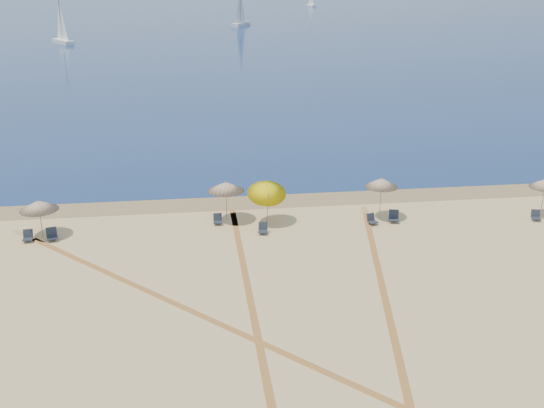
{
  "coord_description": "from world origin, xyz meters",
  "views": [
    {
      "loc": [
        -4.42,
        -15.64,
        15.31
      ],
      "look_at": [
        0.0,
        20.0,
        1.3
      ],
      "focal_mm": 42.39,
      "sensor_mm": 36.0,
      "label": 1
    }
  ],
  "objects_px": {
    "umbrella_3": "(267,190)",
    "chair_4": "(263,229)",
    "umbrella_4": "(382,183)",
    "chair_6": "(394,217)",
    "chair_1": "(28,236)",
    "umbrella_2": "(226,187)",
    "sailboat_0": "(240,12)",
    "chair_2": "(52,235)",
    "chair_3": "(218,220)",
    "sailboat_1": "(61,27)",
    "umbrella_1": "(39,205)",
    "chair_5": "(372,220)",
    "chair_7": "(536,216)"
  },
  "relations": [
    {
      "from": "chair_2",
      "to": "chair_3",
      "type": "bearing_deg",
      "value": -7.78
    },
    {
      "from": "umbrella_3",
      "to": "sailboat_0",
      "type": "bearing_deg",
      "value": 86.32
    },
    {
      "from": "sailboat_0",
      "to": "sailboat_1",
      "type": "relative_size",
      "value": 1.1
    },
    {
      "from": "chair_1",
      "to": "chair_4",
      "type": "relative_size",
      "value": 0.95
    },
    {
      "from": "umbrella_4",
      "to": "chair_1",
      "type": "distance_m",
      "value": 21.04
    },
    {
      "from": "chair_4",
      "to": "sailboat_0",
      "type": "height_order",
      "value": "sailboat_0"
    },
    {
      "from": "chair_6",
      "to": "chair_7",
      "type": "height_order",
      "value": "chair_6"
    },
    {
      "from": "sailboat_1",
      "to": "chair_4",
      "type": "bearing_deg",
      "value": -105.73
    },
    {
      "from": "umbrella_3",
      "to": "umbrella_4",
      "type": "relative_size",
      "value": 1.08
    },
    {
      "from": "umbrella_3",
      "to": "chair_2",
      "type": "distance_m",
      "value": 12.7
    },
    {
      "from": "chair_5",
      "to": "chair_7",
      "type": "distance_m",
      "value": 10.22
    },
    {
      "from": "chair_1",
      "to": "chair_5",
      "type": "distance_m",
      "value": 20.17
    },
    {
      "from": "chair_4",
      "to": "chair_5",
      "type": "relative_size",
      "value": 0.95
    },
    {
      "from": "umbrella_2",
      "to": "sailboat_0",
      "type": "bearing_deg",
      "value": 85.1
    },
    {
      "from": "chair_2",
      "to": "chair_4",
      "type": "xyz_separation_m",
      "value": [
        12.11,
        -0.55,
        -0.03
      ]
    },
    {
      "from": "umbrella_1",
      "to": "chair_5",
      "type": "distance_m",
      "value": 19.59
    },
    {
      "from": "sailboat_0",
      "to": "chair_2",
      "type": "bearing_deg",
      "value": -71.7
    },
    {
      "from": "chair_2",
      "to": "chair_7",
      "type": "distance_m",
      "value": 29.04
    },
    {
      "from": "chair_2",
      "to": "sailboat_1",
      "type": "distance_m",
      "value": 90.89
    },
    {
      "from": "chair_6",
      "to": "sailboat_0",
      "type": "bearing_deg",
      "value": 104.38
    },
    {
      "from": "chair_2",
      "to": "sailboat_0",
      "type": "bearing_deg",
      "value": 65.36
    },
    {
      "from": "chair_2",
      "to": "sailboat_1",
      "type": "height_order",
      "value": "sailboat_1"
    },
    {
      "from": "chair_4",
      "to": "umbrella_1",
      "type": "bearing_deg",
      "value": -175.67
    },
    {
      "from": "chair_7",
      "to": "sailboat_0",
      "type": "distance_m",
      "value": 117.45
    },
    {
      "from": "umbrella_1",
      "to": "chair_2",
      "type": "relative_size",
      "value": 2.71
    },
    {
      "from": "chair_1",
      "to": "umbrella_3",
      "type": "bearing_deg",
      "value": 0.16
    },
    {
      "from": "umbrella_3",
      "to": "chair_4",
      "type": "distance_m",
      "value": 2.44
    },
    {
      "from": "chair_4",
      "to": "chair_5",
      "type": "distance_m",
      "value": 6.75
    },
    {
      "from": "umbrella_4",
      "to": "chair_6",
      "type": "distance_m",
      "value": 2.23
    },
    {
      "from": "umbrella_1",
      "to": "chair_6",
      "type": "distance_m",
      "value": 21.01
    },
    {
      "from": "umbrella_2",
      "to": "chair_5",
      "type": "bearing_deg",
      "value": -11.09
    },
    {
      "from": "chair_1",
      "to": "chair_4",
      "type": "height_order",
      "value": "chair_1"
    },
    {
      "from": "umbrella_1",
      "to": "umbrella_4",
      "type": "bearing_deg",
      "value": 0.79
    },
    {
      "from": "umbrella_3",
      "to": "chair_2",
      "type": "bearing_deg",
      "value": -175.54
    },
    {
      "from": "chair_3",
      "to": "sailboat_1",
      "type": "bearing_deg",
      "value": 106.78
    },
    {
      "from": "chair_2",
      "to": "umbrella_1",
      "type": "bearing_deg",
      "value": 118.88
    },
    {
      "from": "chair_5",
      "to": "sailboat_0",
      "type": "bearing_deg",
      "value": 70.97
    },
    {
      "from": "umbrella_1",
      "to": "umbrella_3",
      "type": "height_order",
      "value": "umbrella_3"
    },
    {
      "from": "sailboat_1",
      "to": "chair_5",
      "type": "bearing_deg",
      "value": -101.77
    },
    {
      "from": "chair_6",
      "to": "sailboat_0",
      "type": "distance_m",
      "value": 116.28
    },
    {
      "from": "chair_1",
      "to": "chair_3",
      "type": "distance_m",
      "value": 10.93
    },
    {
      "from": "chair_6",
      "to": "chair_7",
      "type": "bearing_deg",
      "value": 8.85
    },
    {
      "from": "chair_3",
      "to": "sailboat_1",
      "type": "distance_m",
      "value": 91.78
    },
    {
      "from": "chair_3",
      "to": "chair_7",
      "type": "height_order",
      "value": "chair_7"
    },
    {
      "from": "umbrella_2",
      "to": "umbrella_1",
      "type": "bearing_deg",
      "value": -174.54
    },
    {
      "from": "chair_2",
      "to": "chair_6",
      "type": "bearing_deg",
      "value": -14.3
    },
    {
      "from": "chair_4",
      "to": "chair_2",
      "type": "bearing_deg",
      "value": -172.65
    },
    {
      "from": "chair_2",
      "to": "chair_7",
      "type": "bearing_deg",
      "value": -16.12
    },
    {
      "from": "umbrella_3",
      "to": "chair_3",
      "type": "bearing_deg",
      "value": 175.82
    },
    {
      "from": "chair_3",
      "to": "chair_1",
      "type": "bearing_deg",
      "value": -172.49
    }
  ]
}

